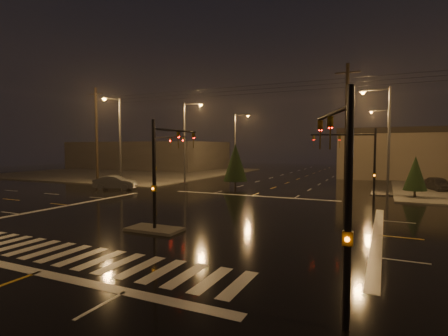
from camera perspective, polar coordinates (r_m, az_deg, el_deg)
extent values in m
plane|color=black|center=(22.87, -5.28, -7.99)|extent=(140.00, 140.00, 0.00)
cube|color=#45433D|center=(64.51, -14.95, -0.67)|extent=(36.00, 36.00, 0.12)
cube|color=#45433D|center=(19.58, -11.26, -9.76)|extent=(3.00, 1.60, 0.15)
cube|color=beige|center=(15.98, -22.19, -13.24)|extent=(15.00, 2.60, 0.01)
cube|color=beige|center=(14.76, -28.08, -14.79)|extent=(16.00, 0.50, 0.01)
cube|color=beige|center=(32.71, 4.49, -4.53)|extent=(16.00, 0.50, 0.01)
cube|color=#3A3533|center=(76.89, -12.11, 2.05)|extent=(30.00, 18.00, 5.60)
cylinder|color=black|center=(19.13, -11.36, -1.20)|extent=(0.18, 0.18, 6.00)
cylinder|color=black|center=(20.95, -7.78, 6.07)|extent=(0.12, 4.50, 0.12)
imported|color=#594707|center=(22.68, -5.00, 5.76)|extent=(0.16, 0.20, 1.00)
cube|color=#594707|center=(19.20, -11.34, -3.28)|extent=(0.25, 0.18, 0.35)
cylinder|color=black|center=(29.91, 23.37, 0.23)|extent=(0.18, 0.18, 6.00)
cylinder|color=black|center=(29.20, 18.81, 5.16)|extent=(4.74, 1.82, 0.12)
imported|color=#594707|center=(28.74, 14.43, 5.17)|extent=(0.24, 0.22, 1.00)
cube|color=#594707|center=(29.96, 23.34, -1.11)|extent=(0.25, 0.18, 0.35)
cylinder|color=black|center=(37.00, -11.19, 1.00)|extent=(0.18, 0.18, 6.00)
cylinder|color=black|center=(34.94, -8.94, 4.98)|extent=(4.74, 1.82, 0.12)
imported|color=#594707|center=(33.15, -6.64, 5.00)|extent=(0.24, 0.22, 1.00)
cube|color=#594707|center=(37.04, -11.18, -0.09)|extent=(0.25, 0.18, 0.35)
cylinder|color=black|center=(9.03, 19.63, -6.45)|extent=(0.18, 0.18, 6.00)
cylinder|color=black|center=(10.89, 17.20, 8.45)|extent=(1.48, 3.80, 0.12)
imported|color=#594707|center=(12.64, 15.45, 7.53)|extent=(0.22, 0.24, 1.00)
cube|color=#594707|center=(9.17, 19.54, -10.77)|extent=(0.25, 0.18, 0.35)
cylinder|color=#38383A|center=(43.77, -6.48, 4.02)|extent=(0.24, 0.24, 10.00)
cylinder|color=#38383A|center=(43.48, -5.15, 10.38)|extent=(2.40, 0.14, 0.14)
cube|color=#38383A|center=(42.94, -3.86, 10.40)|extent=(0.70, 0.30, 0.18)
sphere|color=orange|center=(42.92, -3.86, 10.23)|extent=(0.32, 0.32, 0.32)
cylinder|color=#38383A|center=(58.03, 1.80, 3.88)|extent=(0.24, 0.24, 10.00)
cylinder|color=#38383A|center=(57.81, 2.91, 8.65)|extent=(2.40, 0.14, 0.14)
cube|color=#38383A|center=(57.40, 3.94, 8.63)|extent=(0.70, 0.30, 0.18)
sphere|color=orange|center=(57.39, 3.94, 8.50)|extent=(0.32, 0.32, 0.32)
cylinder|color=#38383A|center=(35.37, 25.32, 3.87)|extent=(0.24, 0.24, 10.00)
cylinder|color=#38383A|center=(35.77, 23.55, 11.62)|extent=(2.40, 0.14, 0.14)
cube|color=#38383A|center=(35.81, 21.76, 11.57)|extent=(0.70, 0.30, 0.18)
sphere|color=orange|center=(35.79, 21.75, 11.37)|extent=(0.32, 0.32, 0.32)
cylinder|color=#38383A|center=(55.37, 25.19, 3.59)|extent=(0.24, 0.24, 10.00)
cylinder|color=#38383A|center=(55.62, 24.07, 8.57)|extent=(2.40, 0.14, 0.14)
cube|color=#38383A|center=(55.65, 22.92, 8.54)|extent=(0.70, 0.30, 0.18)
sphere|color=orange|center=(55.64, 22.92, 8.41)|extent=(0.32, 0.32, 0.32)
cylinder|color=#38383A|center=(41.21, -16.60, 3.94)|extent=(0.24, 0.24, 10.00)
cylinder|color=#38383A|center=(40.66, -17.86, 10.71)|extent=(0.14, 2.40, 0.14)
cube|color=#38383A|center=(39.85, -18.95, 10.77)|extent=(0.30, 0.70, 0.18)
sphere|color=orange|center=(39.84, -18.95, 10.59)|extent=(0.32, 0.32, 0.32)
cylinder|color=black|center=(47.16, -20.08, 5.01)|extent=(0.32, 0.32, 12.00)
cube|color=black|center=(47.61, -20.22, 11.27)|extent=(2.20, 0.12, 0.12)
cylinder|color=black|center=(33.56, 19.37, 5.75)|extent=(0.32, 0.32, 12.00)
cube|color=black|center=(34.19, 19.54, 14.49)|extent=(2.20, 0.12, 0.12)
cylinder|color=black|center=(35.32, 28.68, -3.78)|extent=(0.18, 0.18, 0.70)
cone|color=black|center=(35.15, 28.77, -0.74)|extent=(1.96, 1.96, 3.06)
cylinder|color=black|center=(39.44, 1.87, -2.66)|extent=(0.18, 0.18, 0.70)
cone|color=black|center=(39.26, 1.88, 0.93)|extent=(2.71, 2.71, 4.24)
imported|color=black|center=(42.30, 31.56, -2.22)|extent=(3.15, 4.69, 1.48)
imported|color=#55595C|center=(39.11, -17.35, -2.29)|extent=(4.74, 3.03, 1.48)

